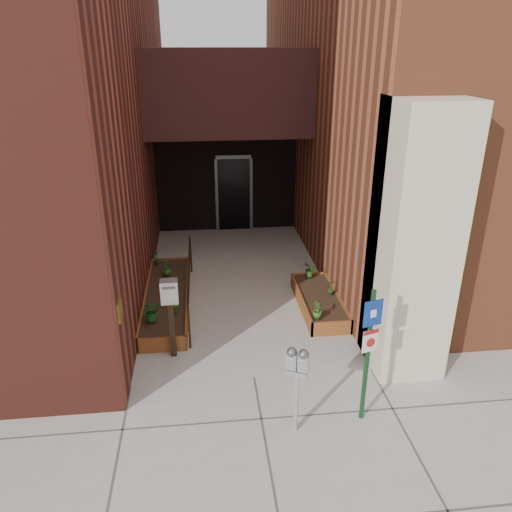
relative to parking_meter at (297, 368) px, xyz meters
name	(u,v)px	position (x,y,z in m)	size (l,w,h in m)	color
ground	(254,377)	(-0.45, 1.27, -1.06)	(80.00, 80.00, 0.00)	#9E9991
architecture	(217,48)	(-0.63, 8.17, 3.92)	(20.00, 14.60, 10.00)	maroon
planter_left	(167,299)	(-2.00, 3.97, -0.93)	(0.90, 3.60, 0.30)	brown
planter_right	(319,302)	(1.15, 3.47, -0.93)	(0.80, 2.20, 0.30)	brown
handrail	(189,272)	(-1.50, 3.92, -0.31)	(0.04, 3.34, 0.90)	black
parking_meter	(297,368)	(0.00, 0.00, 0.00)	(0.32, 0.22, 1.37)	#A8A8AB
sign_post	(369,343)	(1.02, 0.13, 0.24)	(0.28, 0.11, 2.11)	#163D1B
payment_dropbox	(170,302)	(-1.79, 2.07, 0.00)	(0.30, 0.23, 1.47)	black
shrub_left_a	(151,310)	(-2.20, 2.83, -0.55)	(0.37, 0.37, 0.41)	#1B5E1B
shrub_left_b	(174,303)	(-1.79, 3.14, -0.59)	(0.19, 0.19, 0.34)	#275D1A
shrub_left_c	(166,268)	(-2.04, 4.80, -0.58)	(0.20, 0.20, 0.36)	#225819
shrub_left_d	(156,258)	(-2.30, 5.45, -0.60)	(0.17, 0.17, 0.33)	#18571E
shrub_right_a	(318,310)	(0.90, 2.57, -0.59)	(0.18, 0.18, 0.33)	#2B5F1B
shrub_right_b	(331,287)	(1.40, 3.49, -0.59)	(0.17, 0.17, 0.33)	#235819
shrub_right_c	(310,269)	(1.14, 4.37, -0.59)	(0.31, 0.31, 0.34)	#2C601B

